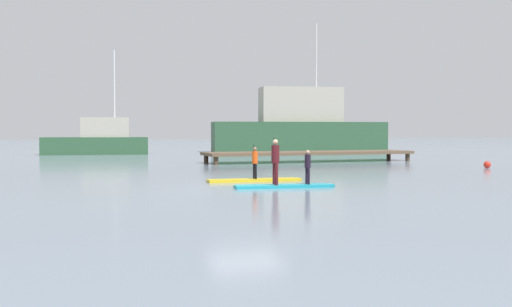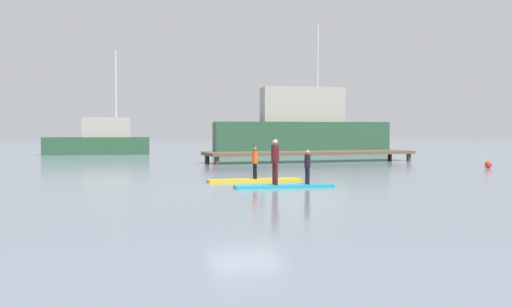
# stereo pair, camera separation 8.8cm
# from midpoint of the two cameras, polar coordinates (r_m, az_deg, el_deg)

# --- Properties ---
(ground_plane) EXTENTS (240.00, 240.00, 0.00)m
(ground_plane) POSITION_cam_midpoint_polar(r_m,az_deg,el_deg) (19.04, -0.93, -3.53)
(ground_plane) COLOR gray
(paddleboard_near) EXTENTS (3.65, 0.91, 0.10)m
(paddleboard_near) POSITION_cam_midpoint_polar(r_m,az_deg,el_deg) (21.82, -0.02, -2.66)
(paddleboard_near) COLOR gold
(paddleboard_near) RESTS_ON ground
(paddler_child_solo) EXTENTS (0.23, 0.41, 1.30)m
(paddler_child_solo) POSITION_cam_midpoint_polar(r_m,az_deg,el_deg) (21.79, 0.00, -0.73)
(paddler_child_solo) COLOR black
(paddler_child_solo) RESTS_ON paddleboard_near
(paddleboard_far) EXTENTS (3.47, 1.06, 0.10)m
(paddleboard_far) POSITION_cam_midpoint_polar(r_m,az_deg,el_deg) (19.45, 2.95, -3.26)
(paddleboard_far) COLOR #1E9EB2
(paddleboard_far) RESTS_ON ground
(paddler_adult) EXTENTS (0.30, 0.49, 1.60)m
(paddler_adult) POSITION_cam_midpoint_polar(r_m,az_deg,el_deg) (19.31, 2.04, -0.53)
(paddler_adult) COLOR #4C1419
(paddler_adult) RESTS_ON paddleboard_far
(paddler_child_front) EXTENTS (0.23, 0.40, 1.17)m
(paddler_child_front) POSITION_cam_midpoint_polar(r_m,az_deg,el_deg) (19.64, 5.26, -1.15)
(paddler_child_front) COLOR black
(paddler_child_front) RESTS_ON paddleboard_far
(fishing_boat_white_large) EXTENTS (16.25, 6.63, 11.82)m
(fishing_boat_white_large) POSITION_cam_midpoint_polar(r_m,az_deg,el_deg) (52.88, 4.50, 2.54)
(fishing_boat_white_large) COLOR #2D5638
(fishing_boat_white_large) RESTS_ON ground
(trawler_grey_distant) EXTENTS (8.57, 3.01, 8.52)m
(trawler_grey_distant) POSITION_cam_midpoint_polar(r_m,az_deg,el_deg) (48.47, -15.24, 1.26)
(trawler_grey_distant) COLOR #2D5638
(trawler_grey_distant) RESTS_ON ground
(floating_dock) EXTENTS (13.40, 2.81, 0.64)m
(floating_dock) POSITION_cam_midpoint_polar(r_m,az_deg,el_deg) (35.91, 5.56, 0.05)
(floating_dock) COLOR brown
(floating_dock) RESTS_ON ground
(mooring_buoy_far) EXTENTS (0.37, 0.37, 0.37)m
(mooring_buoy_far) POSITION_cam_midpoint_polar(r_m,az_deg,el_deg) (31.87, 22.18, -1.04)
(mooring_buoy_far) COLOR red
(mooring_buoy_far) RESTS_ON ground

